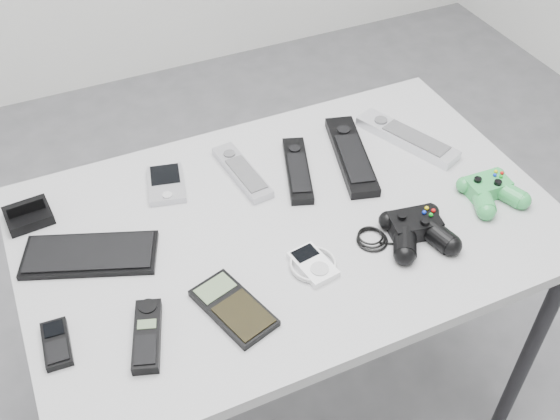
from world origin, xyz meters
name	(u,v)px	position (x,y,z in m)	size (l,w,h in m)	color
floor	(309,382)	(0.00, 0.00, 0.00)	(3.50, 3.50, 0.00)	slate
desk	(288,241)	(-0.09, -0.03, 0.64)	(1.05, 0.67, 0.70)	#A2A2A4
pda_keyboard	(90,254)	(-0.47, 0.03, 0.71)	(0.25, 0.10, 0.02)	black
dock_bracket	(27,211)	(-0.55, 0.18, 0.72)	(0.09, 0.08, 0.05)	black
pda	(166,184)	(-0.28, 0.16, 0.71)	(0.07, 0.12, 0.02)	#ACACB3
remote_silver_a	(242,171)	(-0.12, 0.13, 0.71)	(0.05, 0.19, 0.02)	#ACACB3
remote_black_a	(298,169)	(-0.01, 0.09, 0.71)	(0.05, 0.21, 0.02)	black
remote_black_b	(351,155)	(0.12, 0.08, 0.71)	(0.06, 0.26, 0.03)	black
remote_silver_b	(407,137)	(0.27, 0.09, 0.71)	(0.06, 0.25, 0.02)	silver
mobile_phone	(56,343)	(-0.56, -0.15, 0.71)	(0.04, 0.09, 0.02)	black
cordless_handset	(147,335)	(-0.42, -0.19, 0.71)	(0.04, 0.14, 0.02)	black
calculator	(233,308)	(-0.27, -0.20, 0.71)	(0.08, 0.16, 0.02)	black
mp3_player	(313,264)	(-0.10, -0.16, 0.71)	(0.09, 0.09, 0.02)	white
controller_black	(417,228)	(0.12, -0.18, 0.72)	(0.23, 0.14, 0.05)	black
controller_green	(491,189)	(0.32, -0.14, 0.72)	(0.12, 0.13, 0.04)	green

